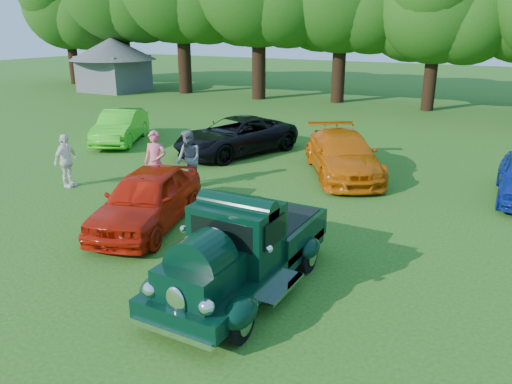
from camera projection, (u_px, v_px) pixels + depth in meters
The scene contains 10 objects.
ground at pixel (188, 268), 10.46m from camera, with size 120.00×120.00×0.00m, color #255113.
hero_pickup at pixel (243, 251), 9.43m from camera, with size 2.13×4.58×1.79m.
red_convertible at pixel (147, 199), 12.42m from camera, with size 1.71×4.24×1.45m, color #BC1708.
back_car_lime at pixel (120, 127), 21.26m from camera, with size 1.46×4.19×1.38m, color green.
back_car_black at pixel (236, 136), 19.43m from camera, with size 2.34×5.07×1.41m, color black.
back_car_orange at pixel (343, 154), 16.64m from camera, with size 2.00×4.92×1.43m, color #D15B07.
spectator_pink at pixel (156, 162), 14.81m from camera, with size 0.69×0.45×1.89m, color #E75F71.
spectator_grey at pixel (189, 159), 15.41m from camera, with size 0.86×0.67×1.78m, color slate.
spectator_white at pixel (66, 161), 15.40m from camera, with size 0.98×0.41×1.67m, color white.
gazebo at pixel (113, 58), 37.13m from camera, with size 6.40×6.40×3.90m.
Camera 1 is at (5.75, -7.57, 4.86)m, focal length 35.00 mm.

